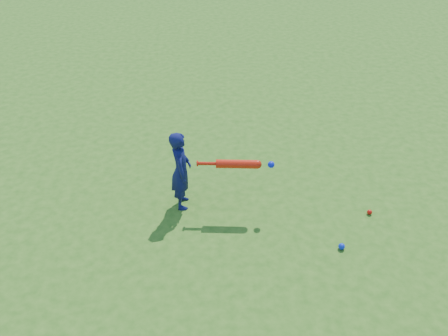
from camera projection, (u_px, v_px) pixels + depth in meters
name	position (u px, v px, depth m)	size (l,w,h in m)	color
ground	(129.00, 223.00, 5.77)	(80.00, 80.00, 0.00)	#2D6117
child	(181.00, 170.00, 5.77)	(0.36, 0.24, 1.00)	#0F1349
ground_ball_red	(370.00, 212.00, 5.88)	(0.06, 0.06, 0.06)	red
ground_ball_blue	(342.00, 246.00, 5.39)	(0.07, 0.07, 0.07)	#0B27C7
bat_swing	(240.00, 164.00, 5.63)	(0.88, 0.11, 0.10)	red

